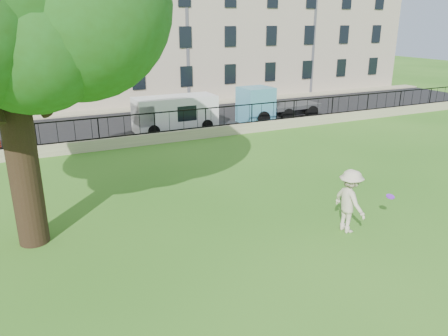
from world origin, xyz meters
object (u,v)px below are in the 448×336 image
man (350,201)px  frisbee (390,197)px  blue_truck (277,103)px  white_van (175,114)px

man → frisbee: bearing=-100.2°
man → blue_truck: size_ratio=0.38×
man → blue_truck: blue_truck is taller
frisbee → blue_truck: (5.36, 15.50, 0.11)m
man → white_van: 15.23m
blue_truck → white_van: bearing=176.0°
man → frisbee: size_ratio=7.66×
man → frisbee: (1.42, -0.28, 0.01)m
man → white_van: white_van is taller
frisbee → blue_truck: 16.40m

